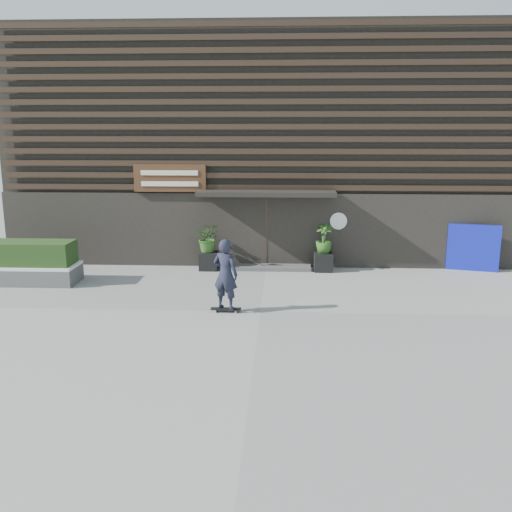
# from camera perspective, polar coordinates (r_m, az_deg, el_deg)

# --- Properties ---
(ground) EXTENTS (80.00, 80.00, 0.00)m
(ground) POSITION_cam_1_polar(r_m,az_deg,el_deg) (14.57, 0.44, -5.63)
(ground) COLOR gray
(ground) RESTS_ON ground
(entrance_step) EXTENTS (3.00, 0.80, 0.12)m
(entrance_step) POSITION_cam_1_polar(r_m,az_deg,el_deg) (18.98, 1.01, -1.12)
(entrance_step) COLOR #454643
(entrance_step) RESTS_ON ground
(planter_pot_left) EXTENTS (0.60, 0.60, 0.60)m
(planter_pot_left) POSITION_cam_1_polar(r_m,az_deg,el_deg) (18.88, -4.78, -0.48)
(planter_pot_left) COLOR black
(planter_pot_left) RESTS_ON ground
(bamboo_left) EXTENTS (0.86, 0.75, 0.96)m
(bamboo_left) POSITION_cam_1_polar(r_m,az_deg,el_deg) (18.72, -4.82, 1.84)
(bamboo_left) COLOR #2D591E
(bamboo_left) RESTS_ON planter_pot_left
(planter_pot_right) EXTENTS (0.60, 0.60, 0.60)m
(planter_pot_right) POSITION_cam_1_polar(r_m,az_deg,el_deg) (18.77, 6.80, -0.61)
(planter_pot_right) COLOR black
(planter_pot_right) RESTS_ON ground
(bamboo_right) EXTENTS (0.54, 0.54, 0.96)m
(bamboo_right) POSITION_cam_1_polar(r_m,az_deg,el_deg) (18.61, 6.86, 1.73)
(bamboo_right) COLOR #2D591E
(bamboo_right) RESTS_ON planter_pot_right
(raised_bed) EXTENTS (3.50, 1.20, 0.50)m
(raised_bed) POSITION_cam_1_polar(r_m,az_deg,el_deg) (18.69, -22.65, -1.73)
(raised_bed) COLOR #4B4B49
(raised_bed) RESTS_ON ground
(snow_layer) EXTENTS (3.50, 1.20, 0.08)m
(snow_layer) POSITION_cam_1_polar(r_m,az_deg,el_deg) (18.62, -22.72, -0.86)
(snow_layer) COLOR white
(snow_layer) RESTS_ON raised_bed
(hedge) EXTENTS (3.30, 1.00, 0.70)m
(hedge) POSITION_cam_1_polar(r_m,az_deg,el_deg) (18.54, -22.82, 0.31)
(hedge) COLOR #1C3714
(hedge) RESTS_ON snow_layer
(blue_tarp) EXTENTS (1.62, 0.52, 1.54)m
(blue_tarp) POSITION_cam_1_polar(r_m,az_deg,el_deg) (19.92, 21.06, 0.79)
(blue_tarp) COLOR #0C14A8
(blue_tarp) RESTS_ON ground
(building) EXTENTS (18.00, 11.00, 8.00)m
(building) POSITION_cam_1_polar(r_m,az_deg,el_deg) (23.80, 1.46, 11.22)
(building) COLOR black
(building) RESTS_ON ground
(skateboarder) EXTENTS (0.78, 0.64, 1.91)m
(skateboarder) POSITION_cam_1_polar(r_m,az_deg,el_deg) (14.29, -3.10, -1.86)
(skateboarder) COLOR black
(skateboarder) RESTS_ON ground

